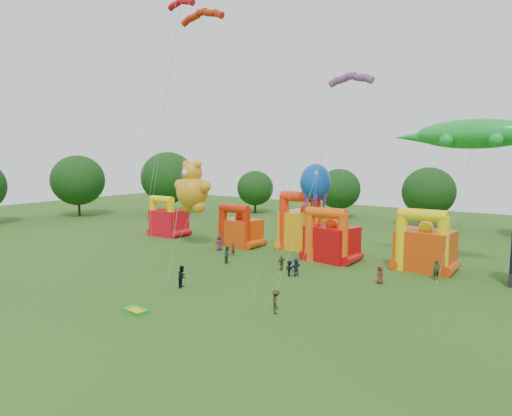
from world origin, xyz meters
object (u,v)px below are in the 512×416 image
Objects in this scene: octopus_kite at (315,204)px; spectator_0 at (219,243)px; teddy_bear_kite at (191,194)px; gecko_kite at (466,170)px; spectator_4 at (281,263)px; bouncy_castle_0 at (168,220)px; bouncy_castle_2 at (305,227)px.

octopus_kite is 12.69m from spectator_0.
spectator_0 is at bearing 4.39° from teddy_bear_kite.
spectator_0 is at bearing -167.98° from gecko_kite.
gecko_kite is 8.42× the size of spectator_0.
spectator_4 is (0.12, -7.28, -5.24)m from octopus_kite.
bouncy_castle_0 is 0.80× the size of bouncy_castle_2.
spectator_4 is at bearing -12.71° from teddy_bear_kite.
bouncy_castle_0 is 0.53× the size of teddy_bear_kite.
octopus_kite is 5.90× the size of spectator_0.
teddy_bear_kite is at bearing 168.80° from spectator_0.
gecko_kite reaches higher than teddy_bear_kite.
gecko_kite is 20.04m from spectator_4.
bouncy_castle_2 is 3.99× the size of spectator_0.
octopus_kite reaches higher than spectator_0.
teddy_bear_kite reaches higher than spectator_0.
teddy_bear_kite reaches higher than bouncy_castle_0.
spectator_0 is at bearing -162.48° from octopus_kite.
octopus_kite is at bearing 1.93° from spectator_0.
spectator_0 is (12.53, -3.69, -1.32)m from bouncy_castle_0.
bouncy_castle_2 is 10.90m from spectator_4.
gecko_kite reaches higher than octopus_kite.
bouncy_castle_2 is 0.47× the size of gecko_kite.
bouncy_castle_2 reaches higher than spectator_4.
spectator_4 is (-15.03, -9.37, -9.38)m from gecko_kite.
spectator_0 reaches higher than spectator_4.
spectator_0 is (-11.07, -3.50, -5.10)m from octopus_kite.
bouncy_castle_0 reaches higher than spectator_0.
teddy_bear_kite reaches higher than octopus_kite.
octopus_kite is at bearing -172.15° from gecko_kite.
spectator_4 is (15.36, -3.47, -5.94)m from teddy_bear_kite.
teddy_bear_kite is 15.73m from octopus_kite.
teddy_bear_kite is 0.72× the size of gecko_kite.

